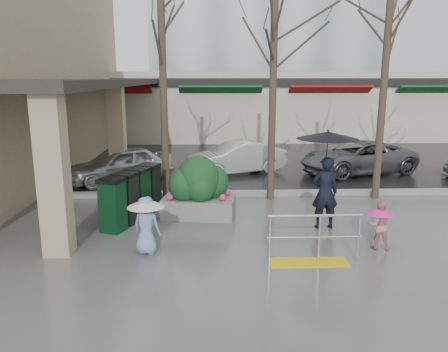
{
  "coord_description": "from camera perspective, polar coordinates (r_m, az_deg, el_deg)",
  "views": [
    {
      "loc": [
        -0.73,
        -9.38,
        3.67
      ],
      "look_at": [
        -0.33,
        1.12,
        1.3
      ],
      "focal_mm": 35.0,
      "sensor_mm": 36.0,
      "label": 1
    }
  ],
  "objects": [
    {
      "name": "ground",
      "position": [
        10.1,
        2.13,
        -8.61
      ],
      "size": [
        120.0,
        120.0,
        0.0
      ],
      "primitive_type": "plane",
      "color": "#51514F",
      "rests_on": "ground"
    },
    {
      "name": "street_asphalt",
      "position": [
        31.6,
        -0.84,
        6.05
      ],
      "size": [
        120.0,
        36.0,
        0.01
      ],
      "primitive_type": "cube",
      "color": "black",
      "rests_on": "ground"
    },
    {
      "name": "curb",
      "position": [
        13.87,
        0.91,
        -2.31
      ],
      "size": [
        120.0,
        0.3,
        0.15
      ],
      "primitive_type": "cube",
      "color": "gray",
      "rests_on": "ground"
    },
    {
      "name": "canopy_slab",
      "position": [
        17.85,
        -15.72,
        12.11
      ],
      "size": [
        2.8,
        18.0,
        0.25
      ],
      "primitive_type": "cube",
      "color": "#2D2823",
      "rests_on": "pillar_front"
    },
    {
      "name": "pillar_front",
      "position": [
        9.62,
        -21.38,
        0.32
      ],
      "size": [
        0.55,
        0.55,
        3.5
      ],
      "primitive_type": "cube",
      "color": "tan",
      "rests_on": "ground"
    },
    {
      "name": "pillar_back",
      "position": [
        15.82,
        -13.79,
        5.38
      ],
      "size": [
        0.55,
        0.55,
        3.5
      ],
      "primitive_type": "cube",
      "color": "tan",
      "rests_on": "ground"
    },
    {
      "name": "storefront_row",
      "position": [
        27.53,
        3.57,
        9.24
      ],
      "size": [
        34.0,
        6.74,
        4.0
      ],
      "color": "beige",
      "rests_on": "ground"
    },
    {
      "name": "handrail",
      "position": [
        9.06,
        11.44,
        -8.87
      ],
      "size": [
        1.9,
        0.5,
        1.03
      ],
      "color": "yellow",
      "rests_on": "ground"
    },
    {
      "name": "tree_west",
      "position": [
        13.12,
        -8.17,
        18.78
      ],
      "size": [
        3.2,
        3.2,
        6.8
      ],
      "color": "#382B21",
      "rests_on": "ground"
    },
    {
      "name": "tree_midwest",
      "position": [
        13.21,
        6.61,
        19.43
      ],
      "size": [
        3.2,
        3.2,
        7.0
      ],
      "color": "#382B21",
      "rests_on": "ground"
    },
    {
      "name": "tree_mideast",
      "position": [
        14.04,
        20.61,
        16.8
      ],
      "size": [
        3.2,
        3.2,
        6.5
      ],
      "color": "#382B21",
      "rests_on": "ground"
    },
    {
      "name": "woman",
      "position": [
        10.9,
        13.21,
        1.09
      ],
      "size": [
        1.52,
        1.52,
        2.46
      ],
      "rotation": [
        0.0,
        0.0,
        3.18
      ],
      "color": "black",
      "rests_on": "ground"
    },
    {
      "name": "child_pink",
      "position": [
        10.13,
        19.62,
        -5.67
      ],
      "size": [
        0.59,
        0.57,
        1.07
      ],
      "rotation": [
        0.0,
        0.0,
        2.95
      ],
      "color": "#D7838D",
      "rests_on": "ground"
    },
    {
      "name": "child_blue",
      "position": [
        9.39,
        -10.13,
        -5.57
      ],
      "size": [
        0.79,
        0.79,
        1.25
      ],
      "rotation": [
        0.0,
        0.0,
        2.73
      ],
      "color": "#779CD5",
      "rests_on": "ground"
    },
    {
      "name": "planter",
      "position": [
        11.66,
        -3.31,
        -1.59
      ],
      "size": [
        2.03,
        1.24,
        1.66
      ],
      "rotation": [
        0.0,
        0.0,
        -0.16
      ],
      "color": "slate",
      "rests_on": "ground"
    },
    {
      "name": "news_boxes",
      "position": [
        11.67,
        -11.87,
        -2.5
      ],
      "size": [
        1.35,
        2.41,
        1.33
      ],
      "rotation": [
        0.0,
        0.0,
        -0.37
      ],
      "color": "#0C381D",
      "rests_on": "ground"
    },
    {
      "name": "car_a",
      "position": [
        16.13,
        -13.39,
        1.5
      ],
      "size": [
        3.96,
        3.08,
        1.26
      ],
      "primitive_type": "imported",
      "rotation": [
        0.0,
        0.0,
        -1.07
      ],
      "color": "#B5B6BA",
      "rests_on": "ground"
    },
    {
      "name": "car_b",
      "position": [
        16.99,
        1.64,
        2.4
      ],
      "size": [
        4.05,
        2.63,
        1.26
      ],
      "primitive_type": "imported",
      "rotation": [
        0.0,
        0.0,
        -1.2
      ],
      "color": "silver",
      "rests_on": "ground"
    },
    {
      "name": "car_c",
      "position": [
        17.84,
        17.05,
        2.34
      ],
      "size": [
        4.93,
        3.25,
        1.26
      ],
      "primitive_type": "imported",
      "rotation": [
        0.0,
        0.0,
        -1.29
      ],
      "color": "#56595E",
      "rests_on": "ground"
    }
  ]
}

